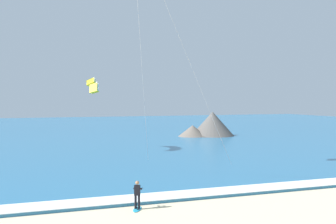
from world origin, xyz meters
TOP-DOWN VIEW (x-y plane):
  - sea at (0.00, 73.80)m, footprint 200.00×120.00m
  - surf_foam at (0.00, 14.80)m, footprint 200.00×2.11m
  - surfboard at (1.16, 12.95)m, footprint 1.01×1.45m
  - kitesurfer at (1.17, 12.97)m, footprint 0.67×0.66m
  - kite_distant at (3.06, 39.06)m, footprint 2.15×5.25m
  - headland_right at (25.23, 53.63)m, footprint 10.19×8.61m

SIDE VIEW (x-z plane):
  - surfboard at x=1.16m, z-range -0.02..0.07m
  - sea at x=0.00m, z-range 0.00..0.20m
  - surf_foam at x=0.00m, z-range 0.20..0.24m
  - kitesurfer at x=1.17m, z-range 0.10..1.79m
  - headland_right at x=25.23m, z-range -0.47..3.81m
  - kite_distant at x=3.06m, z-range 7.26..9.19m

